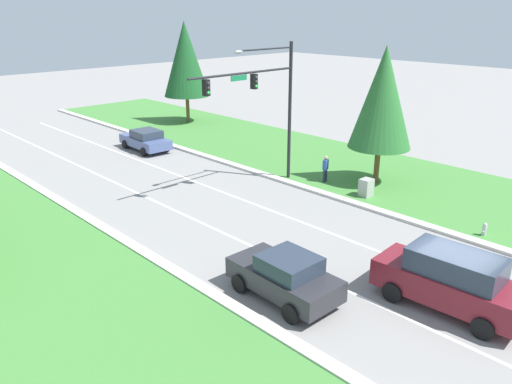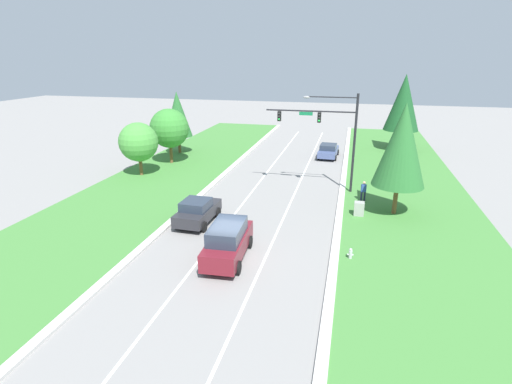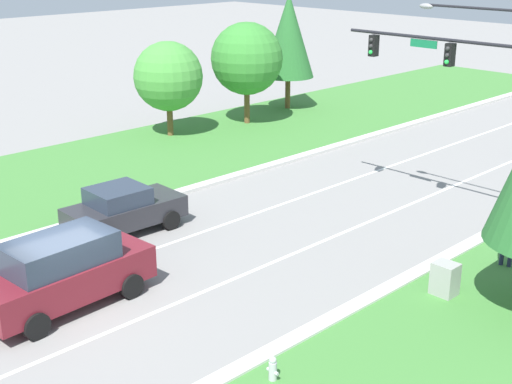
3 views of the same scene
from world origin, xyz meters
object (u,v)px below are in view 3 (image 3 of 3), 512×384
object	(u,v)px
oak_near_left_tree	(168,76)
oak_far_left_tree	(247,59)
conifer_mid_left_tree	(289,35)
traffic_signal_mast	(470,80)
fire_hydrant	(273,370)
utility_cabinet	(445,280)
charcoal_sedan	(123,209)
burgundy_suv	(64,271)
pedestrian	(508,241)

from	to	relation	value
oak_near_left_tree	oak_far_left_tree	world-z (taller)	oak_far_left_tree
conifer_mid_left_tree	traffic_signal_mast	bearing A→B (deg)	-28.83
fire_hydrant	conifer_mid_left_tree	bearing A→B (deg)	132.62
fire_hydrant	oak_near_left_tree	size ratio (longest dim) A/B	0.14
traffic_signal_mast	utility_cabinet	xyz separation A→B (m)	(2.72, -5.23, -4.88)
fire_hydrant	oak_far_left_tree	bearing A→B (deg)	137.74
traffic_signal_mast	fire_hydrant	distance (m)	13.20
traffic_signal_mast	charcoal_sedan	world-z (taller)	traffic_signal_mast
traffic_signal_mast	oak_near_left_tree	distance (m)	17.73
burgundy_suv	oak_far_left_tree	distance (m)	22.57
oak_far_left_tree	burgundy_suv	bearing A→B (deg)	-56.98
traffic_signal_mast	pedestrian	size ratio (longest dim) A/B	4.83
traffic_signal_mast	oak_far_left_tree	bearing A→B (deg)	162.54
traffic_signal_mast	utility_cabinet	bearing A→B (deg)	-62.46
charcoal_sedan	pedestrian	bearing A→B (deg)	33.94
conifer_mid_left_tree	burgundy_suv	bearing A→B (deg)	-60.36
conifer_mid_left_tree	charcoal_sedan	bearing A→B (deg)	-62.84
traffic_signal_mast	burgundy_suv	xyz separation A→B (m)	(-4.51, -13.53, -4.30)
pedestrian	traffic_signal_mast	bearing A→B (deg)	-47.22
traffic_signal_mast	pedestrian	distance (m)	5.80
fire_hydrant	oak_far_left_tree	distance (m)	25.87
traffic_signal_mast	charcoal_sedan	size ratio (longest dim) A/B	1.90
traffic_signal_mast	conifer_mid_left_tree	distance (m)	20.31
traffic_signal_mast	fire_hydrant	world-z (taller)	traffic_signal_mast
burgundy_suv	pedestrian	xyz separation A→B (m)	(7.55, 11.44, -0.18)
charcoal_sedan	utility_cabinet	distance (m)	11.49
traffic_signal_mast	utility_cabinet	size ratio (longest dim) A/B	7.64
burgundy_suv	conifer_mid_left_tree	world-z (taller)	conifer_mid_left_tree
pedestrian	oak_near_left_tree	xyz separation A→B (m)	(-20.64, 2.47, 2.32)
burgundy_suv	conifer_mid_left_tree	bearing A→B (deg)	116.53
charcoal_sedan	utility_cabinet	xyz separation A→B (m)	(10.81, 3.88, -0.34)
utility_cabinet	pedestrian	size ratio (longest dim) A/B	0.63
burgundy_suv	oak_far_left_tree	world-z (taller)	oak_far_left_tree
pedestrian	oak_far_left_tree	xyz separation A→B (m)	(-19.76, 7.35, 2.82)
oak_far_left_tree	conifer_mid_left_tree	bearing A→B (deg)	103.10
charcoal_sedan	oak_far_left_tree	xyz separation A→B (m)	(-8.64, 14.37, 2.89)
burgundy_suv	oak_far_left_tree	bearing A→B (deg)	119.91
traffic_signal_mast	oak_far_left_tree	distance (m)	17.61
utility_cabinet	fire_hydrant	xyz separation A→B (m)	(-0.47, -6.76, -0.19)
oak_near_left_tree	charcoal_sedan	bearing A→B (deg)	-44.92
burgundy_suv	fire_hydrant	bearing A→B (deg)	9.79
utility_cabinet	conifer_mid_left_tree	bearing A→B (deg)	143.79
traffic_signal_mast	charcoal_sedan	bearing A→B (deg)	-131.59
traffic_signal_mast	oak_far_left_tree	world-z (taller)	traffic_signal_mast
oak_far_left_tree	conifer_mid_left_tree	xyz separation A→B (m)	(-1.05, 4.52, 0.81)
burgundy_suv	utility_cabinet	bearing A→B (deg)	45.83
fire_hydrant	charcoal_sedan	bearing A→B (deg)	164.47
burgundy_suv	utility_cabinet	xyz separation A→B (m)	(7.23, 8.30, -0.58)
fire_hydrant	conifer_mid_left_tree	size ratio (longest dim) A/B	0.10
traffic_signal_mast	charcoal_sedan	xyz separation A→B (m)	(-8.08, -9.11, -4.54)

